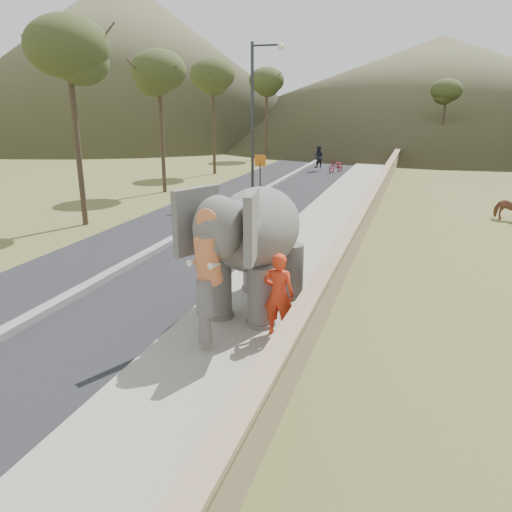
{
  "coord_description": "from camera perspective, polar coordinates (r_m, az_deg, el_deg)",
  "views": [
    {
      "loc": [
        3.64,
        -11.31,
        5.14
      ],
      "look_at": [
        0.2,
        -0.82,
        1.7
      ],
      "focal_mm": 35.0,
      "sensor_mm": 36.0,
      "label": 1
    }
  ],
  "objects": [
    {
      "name": "cow",
      "position": [
        25.01,
        26.99,
        4.9
      ],
      "size": [
        1.48,
        1.01,
        1.14
      ],
      "primitive_type": "imported",
      "rotation": [
        0.0,
        0.0,
        1.25
      ],
      "color": "brown",
      "rests_on": "ground"
    },
    {
      "name": "parapet",
      "position": [
        21.89,
        12.58,
        4.79
      ],
      "size": [
        0.3,
        120.0,
        1.1
      ],
      "primitive_type": "cube",
      "color": "tan",
      "rests_on": "ground"
    },
    {
      "name": "road",
      "position": [
        23.56,
        -3.83,
        4.71
      ],
      "size": [
        7.0,
        120.0,
        0.03
      ],
      "primitive_type": "cube",
      "color": "black",
      "rests_on": "ground"
    },
    {
      "name": "ground",
      "position": [
        12.94,
        0.29,
        -6.09
      ],
      "size": [
        160.0,
        160.0,
        0.0
      ],
      "primitive_type": "plane",
      "color": "olive",
      "rests_on": "ground"
    },
    {
      "name": "elephant_and_man",
      "position": [
        12.23,
        0.19,
        1.11
      ],
      "size": [
        2.7,
        4.62,
        3.18
      ],
      "color": "slate",
      "rests_on": "ground"
    },
    {
      "name": "median",
      "position": [
        23.54,
        -3.83,
        4.93
      ],
      "size": [
        0.35,
        120.0,
        0.22
      ],
      "primitive_type": "cube",
      "color": "black",
      "rests_on": "ground"
    },
    {
      "name": "hill_left",
      "position": [
        78.52,
        -14.94,
        21.05
      ],
      "size": [
        60.0,
        60.0,
        22.0
      ],
      "primitive_type": "cone",
      "color": "brown",
      "rests_on": "ground"
    },
    {
      "name": "motorcyclist",
      "position": [
        38.43,
        8.31,
        10.58
      ],
      "size": [
        2.47,
        1.96,
        1.94
      ],
      "color": "maroon",
      "rests_on": "ground"
    },
    {
      "name": "signboard",
      "position": [
        27.02,
        0.48,
        9.88
      ],
      "size": [
        0.6,
        0.08,
        2.4
      ],
      "color": "#2D2D33",
      "rests_on": "ground"
    },
    {
      "name": "lamppost",
      "position": [
        27.04,
        0.23,
        16.75
      ],
      "size": [
        1.76,
        0.36,
        8.0
      ],
      "color": "#2F2E33",
      "rests_on": "ground"
    },
    {
      "name": "trees",
      "position": [
        36.71,
        18.57,
        14.6
      ],
      "size": [
        47.08,
        35.7,
        8.62
      ],
      "color": "#473828",
      "rests_on": "ground"
    },
    {
      "name": "hill_far",
      "position": [
        81.34,
        20.1,
        17.63
      ],
      "size": [
        80.0,
        80.0,
        14.0
      ],
      "primitive_type": "cone",
      "color": "brown",
      "rests_on": "ground"
    },
    {
      "name": "walkway",
      "position": [
        22.2,
        8.26,
        3.94
      ],
      "size": [
        3.0,
        120.0,
        0.15
      ],
      "primitive_type": "cube",
      "color": "#9E9687",
      "rests_on": "ground"
    }
  ]
}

